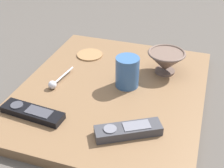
% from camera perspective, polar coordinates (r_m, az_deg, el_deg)
% --- Properties ---
extents(ground_plane, '(6.00, 6.00, 0.00)m').
position_cam_1_polar(ground_plane, '(0.98, -0.00, -2.22)').
color(ground_plane, '#47423D').
extents(table, '(0.57, 0.67, 0.03)m').
position_cam_1_polar(table, '(0.97, -0.00, -1.47)').
color(table, brown).
rests_on(table, ground).
extents(cereal_bowl, '(0.13, 0.13, 0.08)m').
position_cam_1_polar(cereal_bowl, '(1.04, 10.06, 4.25)').
color(cereal_bowl, brown).
rests_on(cereal_bowl, table).
extents(coffee_mug, '(0.07, 0.11, 0.10)m').
position_cam_1_polar(coffee_mug, '(0.95, 2.93, 2.34)').
color(coffee_mug, '#33598C').
rests_on(coffee_mug, table).
extents(teaspoon, '(0.03, 0.14, 0.03)m').
position_cam_1_polar(teaspoon, '(0.98, -10.73, 0.19)').
color(teaspoon, silver).
rests_on(teaspoon, table).
extents(tv_remote_near, '(0.17, 0.13, 0.03)m').
position_cam_1_polar(tv_remote_near, '(0.79, 3.05, -8.67)').
color(tv_remote_near, '#38383D').
rests_on(tv_remote_near, table).
extents(tv_remote_far, '(0.19, 0.07, 0.02)m').
position_cam_1_polar(tv_remote_far, '(0.88, -14.73, -5.17)').
color(tv_remote_far, black).
rests_on(tv_remote_far, table).
extents(drink_coaster, '(0.10, 0.10, 0.01)m').
position_cam_1_polar(drink_coaster, '(1.16, -4.18, 5.50)').
color(drink_coaster, olive).
rests_on(drink_coaster, table).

